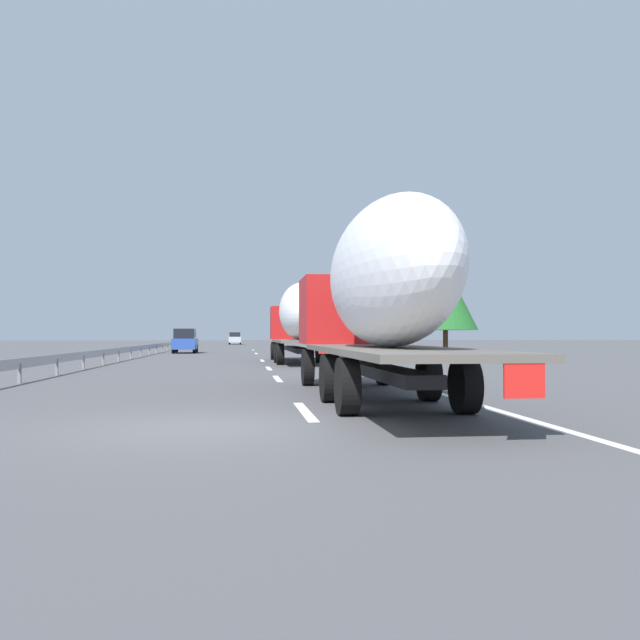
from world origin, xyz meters
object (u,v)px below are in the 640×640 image
Objects in this scene: truck_trailing at (378,291)px; car_blue_sedan at (185,341)px; truck_lead at (299,319)px; road_sign at (321,327)px; car_silver_hatch at (235,338)px.

car_blue_sedan is at bearing 10.57° from truck_trailing.
truck_lead is at bearing -0.00° from truck_trailing.
road_sign is at bearing -11.16° from truck_lead.
road_sign reaches higher than car_blue_sedan.
truck_lead is 20.23m from truck_trailing.
truck_trailing is 40.35m from car_blue_sedan.
truck_lead is 20.82m from car_blue_sedan.
car_silver_hatch is at bearing 3.30° from truck_lead.
truck_lead reaches higher than road_sign.
car_silver_hatch is (66.60, 3.84, -1.38)m from truck_lead.
truck_trailing reaches higher than road_sign.
car_blue_sedan is (39.64, 7.40, -1.45)m from truck_trailing.
truck_lead is at bearing 168.84° from road_sign.
truck_trailing reaches higher than car_blue_sedan.
car_blue_sedan is at bearing 20.86° from truck_lead.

